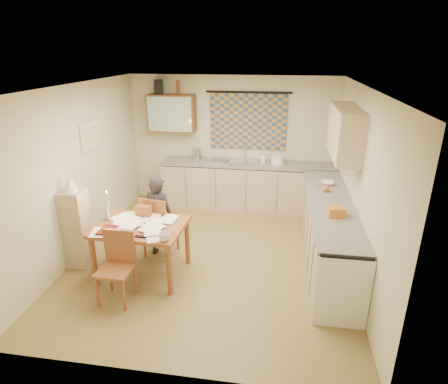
% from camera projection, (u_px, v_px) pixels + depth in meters
% --- Properties ---
extents(floor, '(4.00, 4.50, 0.02)m').
position_uv_depth(floor, '(212.00, 256.00, 5.71)').
color(floor, olive).
rests_on(floor, ground).
extents(ceiling, '(4.00, 4.50, 0.02)m').
position_uv_depth(ceiling, '(210.00, 86.00, 4.80)').
color(ceiling, white).
rests_on(ceiling, floor).
extents(wall_back, '(4.00, 0.02, 2.50)m').
position_uv_depth(wall_back, '(233.00, 141.00, 7.34)').
color(wall_back, beige).
rests_on(wall_back, floor).
extents(wall_front, '(4.00, 0.02, 2.50)m').
position_uv_depth(wall_front, '(162.00, 264.00, 3.17)').
color(wall_front, beige).
rests_on(wall_front, floor).
extents(wall_left, '(0.02, 4.50, 2.50)m').
position_uv_depth(wall_left, '(78.00, 172.00, 5.54)').
color(wall_left, beige).
rests_on(wall_left, floor).
extents(wall_right, '(0.02, 4.50, 2.50)m').
position_uv_depth(wall_right, '(360.00, 186.00, 4.97)').
color(wall_right, beige).
rests_on(wall_right, floor).
extents(window_blind, '(1.45, 0.03, 1.05)m').
position_uv_depth(window_blind, '(248.00, 122.00, 7.11)').
color(window_blind, navy).
rests_on(window_blind, wall_back).
extents(curtain_rod, '(1.60, 0.04, 0.04)m').
position_uv_depth(curtain_rod, '(249.00, 92.00, 6.90)').
color(curtain_rod, black).
rests_on(curtain_rod, wall_back).
extents(wall_cabinet, '(0.90, 0.34, 0.70)m').
position_uv_depth(wall_cabinet, '(172.00, 113.00, 7.14)').
color(wall_cabinet, '#57331C').
rests_on(wall_cabinet, wall_back).
extents(wall_cabinet_glass, '(0.84, 0.02, 0.64)m').
position_uv_depth(wall_cabinet_glass, '(169.00, 115.00, 6.98)').
color(wall_cabinet_glass, '#99B2A5').
rests_on(wall_cabinet_glass, wall_back).
extents(upper_cabinet_right, '(0.34, 1.30, 0.70)m').
position_uv_depth(upper_cabinet_right, '(345.00, 132.00, 5.28)').
color(upper_cabinet_right, tan).
rests_on(upper_cabinet_right, wall_right).
extents(framed_print, '(0.04, 0.50, 0.40)m').
position_uv_depth(framed_print, '(90.00, 136.00, 5.74)').
color(framed_print, '#EBE6C3').
rests_on(framed_print, wall_left).
extents(print_canvas, '(0.01, 0.42, 0.32)m').
position_uv_depth(print_canvas, '(91.00, 136.00, 5.74)').
color(print_canvas, silver).
rests_on(print_canvas, wall_left).
extents(counter_back, '(3.30, 0.62, 0.92)m').
position_uv_depth(counter_back, '(247.00, 186.00, 7.29)').
color(counter_back, tan).
rests_on(counter_back, floor).
extents(counter_right, '(0.62, 2.95, 0.92)m').
position_uv_depth(counter_right, '(328.00, 231.00, 5.47)').
color(counter_right, tan).
rests_on(counter_right, floor).
extents(stove, '(0.59, 0.59, 0.91)m').
position_uv_depth(stove, '(339.00, 279.00, 4.35)').
color(stove, white).
rests_on(stove, floor).
extents(sink, '(0.61, 0.53, 0.10)m').
position_uv_depth(sink, '(243.00, 165.00, 7.15)').
color(sink, silver).
rests_on(sink, counter_back).
extents(tap, '(0.03, 0.03, 0.28)m').
position_uv_depth(tap, '(245.00, 153.00, 7.25)').
color(tap, silver).
rests_on(tap, counter_back).
extents(dish_rack, '(0.39, 0.34, 0.06)m').
position_uv_depth(dish_rack, '(218.00, 160.00, 7.19)').
color(dish_rack, silver).
rests_on(dish_rack, counter_back).
extents(kettle, '(0.19, 0.19, 0.24)m').
position_uv_depth(kettle, '(197.00, 154.00, 7.22)').
color(kettle, silver).
rests_on(kettle, counter_back).
extents(mixing_bowl, '(0.30, 0.30, 0.16)m').
position_uv_depth(mixing_bowl, '(278.00, 160.00, 7.01)').
color(mixing_bowl, white).
rests_on(mixing_bowl, counter_back).
extents(soap_bottle, '(0.08, 0.08, 0.18)m').
position_uv_depth(soap_bottle, '(263.00, 158.00, 7.10)').
color(soap_bottle, white).
rests_on(soap_bottle, counter_back).
extents(bowl, '(0.24, 0.24, 0.05)m').
position_uv_depth(bowl, '(327.00, 183.00, 5.96)').
color(bowl, white).
rests_on(bowl, counter_right).
extents(orange_bag, '(0.24, 0.19, 0.12)m').
position_uv_depth(orange_bag, '(336.00, 212.00, 4.84)').
color(orange_bag, '#C17427').
rests_on(orange_bag, counter_right).
extents(fruit_orange, '(0.10, 0.10, 0.10)m').
position_uv_depth(fruit_orange, '(326.00, 189.00, 5.66)').
color(fruit_orange, '#C17427').
rests_on(fruit_orange, counter_right).
extents(speaker, '(0.21, 0.24, 0.26)m').
position_uv_depth(speaker, '(158.00, 87.00, 7.00)').
color(speaker, black).
rests_on(speaker, wall_cabinet).
extents(bottle_green, '(0.09, 0.09, 0.26)m').
position_uv_depth(bottle_green, '(162.00, 87.00, 6.99)').
color(bottle_green, '#195926').
rests_on(bottle_green, wall_cabinet).
extents(bottle_brown, '(0.08, 0.08, 0.26)m').
position_uv_depth(bottle_brown, '(178.00, 87.00, 6.95)').
color(bottle_brown, '#57331C').
rests_on(bottle_brown, wall_cabinet).
extents(dining_table, '(1.21, 0.95, 0.75)m').
position_uv_depth(dining_table, '(143.00, 249.00, 5.13)').
color(dining_table, brown).
rests_on(dining_table, floor).
extents(chair_far, '(0.51, 0.51, 0.96)m').
position_uv_depth(chair_far, '(160.00, 236.00, 5.67)').
color(chair_far, brown).
rests_on(chair_far, floor).
extents(chair_near, '(0.42, 0.42, 0.89)m').
position_uv_depth(chair_near, '(117.00, 280.00, 4.62)').
color(chair_near, brown).
rests_on(chair_near, floor).
extents(person, '(0.54, 0.43, 1.26)m').
position_uv_depth(person, '(159.00, 216.00, 5.54)').
color(person, black).
rests_on(person, floor).
extents(shelf_stand, '(0.32, 0.30, 1.15)m').
position_uv_depth(shelf_stand, '(77.00, 229.00, 5.28)').
color(shelf_stand, tan).
rests_on(shelf_stand, floor).
extents(lampshade, '(0.20, 0.20, 0.22)m').
position_uv_depth(lampshade, '(70.00, 184.00, 5.03)').
color(lampshade, '#EBE6C3').
rests_on(lampshade, shelf_stand).
extents(letter_rack, '(0.23, 0.13, 0.16)m').
position_uv_depth(letter_rack, '(143.00, 211.00, 5.22)').
color(letter_rack, brown).
rests_on(letter_rack, dining_table).
extents(mug, '(0.17, 0.17, 0.11)m').
position_uv_depth(mug, '(164.00, 237.00, 4.57)').
color(mug, white).
rests_on(mug, dining_table).
extents(magazine, '(0.22, 0.29, 0.03)m').
position_uv_depth(magazine, '(100.00, 230.00, 4.84)').
color(magazine, maroon).
rests_on(magazine, dining_table).
extents(book, '(0.23, 0.27, 0.02)m').
position_uv_depth(book, '(109.00, 226.00, 4.96)').
color(book, '#C17427').
rests_on(book, dining_table).
extents(orange_box, '(0.13, 0.09, 0.04)m').
position_uv_depth(orange_box, '(111.00, 231.00, 4.78)').
color(orange_box, '#C17427').
rests_on(orange_box, dining_table).
extents(eyeglasses, '(0.13, 0.06, 0.02)m').
position_uv_depth(eyeglasses, '(140.00, 237.00, 4.67)').
color(eyeglasses, black).
rests_on(eyeglasses, dining_table).
extents(candle_holder, '(0.06, 0.06, 0.18)m').
position_uv_depth(candle_holder, '(107.00, 214.00, 5.11)').
color(candle_holder, silver).
rests_on(candle_holder, dining_table).
extents(candle, '(0.03, 0.03, 0.22)m').
position_uv_depth(candle, '(108.00, 201.00, 5.04)').
color(candle, white).
rests_on(candle, dining_table).
extents(candle_flame, '(0.02, 0.02, 0.02)m').
position_uv_depth(candle_flame, '(106.00, 192.00, 5.00)').
color(candle_flame, '#FFCC66').
rests_on(candle_flame, dining_table).
extents(papers, '(1.03, 0.91, 0.03)m').
position_uv_depth(papers, '(139.00, 224.00, 5.00)').
color(papers, white).
rests_on(papers, dining_table).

